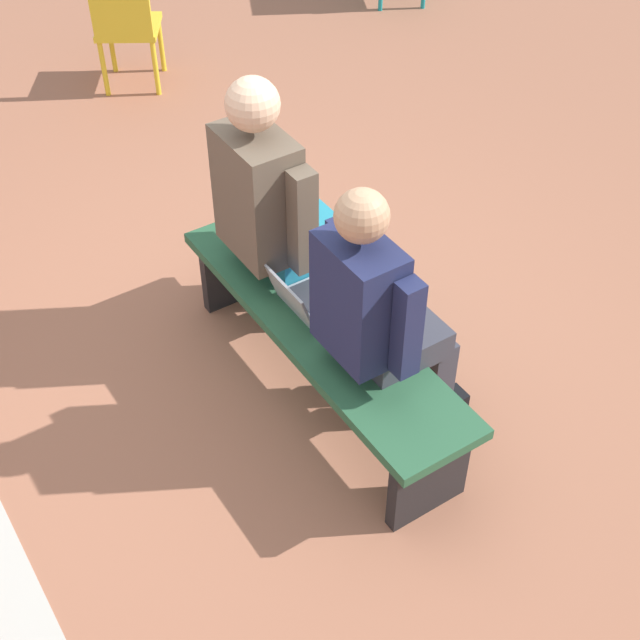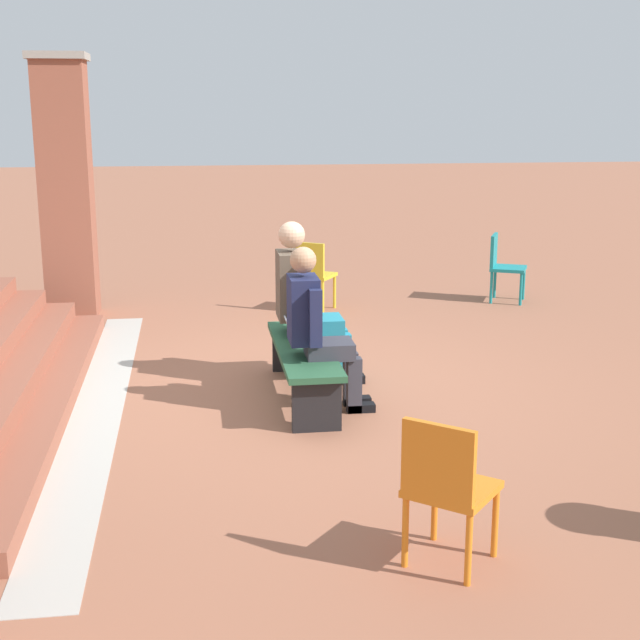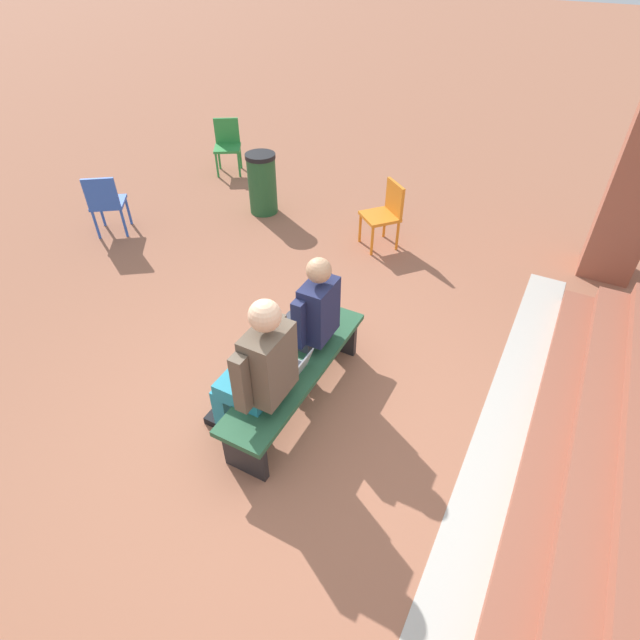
% 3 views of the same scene
% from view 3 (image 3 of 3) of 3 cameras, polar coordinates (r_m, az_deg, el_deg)
% --- Properties ---
extents(ground_plane, '(60.00, 60.00, 0.00)m').
position_cam_3_polar(ground_plane, '(4.32, -2.41, -12.74)').
color(ground_plane, '#9E6047').
extents(concrete_strip, '(6.23, 0.40, 0.01)m').
position_cam_3_polar(concrete_strip, '(4.25, 18.49, -16.83)').
color(concrete_strip, '#B7B2A8').
rests_on(concrete_strip, ground).
extents(brick_steps, '(5.43, 1.20, 0.60)m').
position_cam_3_polar(brick_steps, '(4.21, 32.25, -18.58)').
color(brick_steps, '#93513D').
rests_on(brick_steps, ground).
extents(bench, '(1.80, 0.44, 0.45)m').
position_cam_3_polar(bench, '(4.28, -2.65, -6.16)').
color(bench, '#285638').
rests_on(bench, ground).
extents(person_student, '(0.54, 0.68, 1.33)m').
position_cam_3_polar(person_student, '(4.28, -1.38, 0.28)').
color(person_student, '#383842').
rests_on(person_student, ground).
extents(person_adult, '(0.60, 0.75, 1.43)m').
position_cam_3_polar(person_adult, '(3.77, -7.18, -5.71)').
color(person_adult, teal).
rests_on(person_adult, ground).
extents(laptop, '(0.32, 0.29, 0.21)m').
position_cam_3_polar(laptop, '(4.12, -3.26, -5.66)').
color(laptop, '#9EA0A5').
rests_on(laptop, bench).
extents(plastic_chair_mid_courtyard, '(0.59, 0.59, 0.84)m').
position_cam_3_polar(plastic_chair_mid_courtyard, '(7.28, -23.27, 12.38)').
color(plastic_chair_mid_courtyard, '#2D56B7').
rests_on(plastic_chair_mid_courtyard, ground).
extents(plastic_chair_by_pillar, '(0.58, 0.58, 0.84)m').
position_cam_3_polar(plastic_chair_by_pillar, '(8.84, -10.54, 19.30)').
color(plastic_chair_by_pillar, '#2D893D').
rests_on(plastic_chair_by_pillar, ground).
extents(plastic_chair_foreground, '(0.59, 0.59, 0.84)m').
position_cam_3_polar(plastic_chair_foreground, '(6.51, 7.52, 12.23)').
color(plastic_chair_foreground, orange).
rests_on(plastic_chair_foreground, ground).
extents(litter_bin, '(0.42, 0.42, 0.86)m').
position_cam_3_polar(litter_bin, '(7.38, -6.62, 15.23)').
color(litter_bin, '#23562D').
rests_on(litter_bin, ground).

